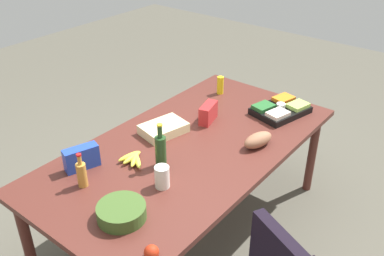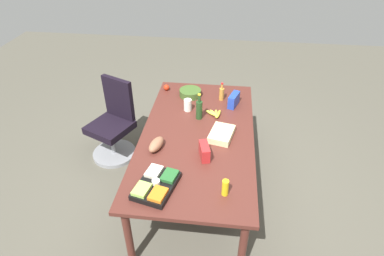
{
  "view_description": "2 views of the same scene",
  "coord_description": "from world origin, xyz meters",
  "px_view_note": "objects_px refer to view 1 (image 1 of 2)",
  "views": [
    {
      "loc": [
        1.96,
        1.58,
        2.37
      ],
      "look_at": [
        -0.15,
        -0.09,
        0.81
      ],
      "focal_mm": 40.1,
      "sensor_mm": 36.0,
      "label": 1
    },
    {
      "loc": [
        -2.74,
        -0.27,
        2.79
      ],
      "look_at": [
        0.06,
        0.07,
        0.8
      ],
      "focal_mm": 30.29,
      "sensor_mm": 36.0,
      "label": 2
    }
  ],
  "objects_px": {
    "mustard_bottle": "(220,85)",
    "banana_bunch": "(133,159)",
    "sheet_cake": "(164,129)",
    "salad_bowl": "(122,212)",
    "dressing_bottle": "(82,174)",
    "apple_red": "(152,252)",
    "chip_bag_red": "(208,113)",
    "chip_bag_blue": "(81,158)",
    "bread_loaf": "(258,140)",
    "veggie_tray": "(280,109)",
    "wine_bottle": "(161,150)",
    "mayo_jar": "(162,177)",
    "conference_table": "(189,153)"
  },
  "relations": [
    {
      "from": "apple_red",
      "to": "chip_bag_blue",
      "type": "distance_m",
      "value": 0.91
    },
    {
      "from": "conference_table",
      "to": "bread_loaf",
      "type": "distance_m",
      "value": 0.49
    },
    {
      "from": "apple_red",
      "to": "chip_bag_blue",
      "type": "height_order",
      "value": "chip_bag_blue"
    },
    {
      "from": "chip_bag_blue",
      "to": "bread_loaf",
      "type": "xyz_separation_m",
      "value": [
        -0.92,
        0.75,
        -0.02
      ]
    },
    {
      "from": "dressing_bottle",
      "to": "chip_bag_blue",
      "type": "xyz_separation_m",
      "value": [
        -0.12,
        -0.15,
        -0.01
      ]
    },
    {
      "from": "wine_bottle",
      "to": "sheet_cake",
      "type": "height_order",
      "value": "wine_bottle"
    },
    {
      "from": "veggie_tray",
      "to": "mustard_bottle",
      "type": "distance_m",
      "value": 0.59
    },
    {
      "from": "sheet_cake",
      "to": "salad_bowl",
      "type": "distance_m",
      "value": 0.93
    },
    {
      "from": "wine_bottle",
      "to": "bread_loaf",
      "type": "height_order",
      "value": "wine_bottle"
    },
    {
      "from": "apple_red",
      "to": "salad_bowl",
      "type": "xyz_separation_m",
      "value": [
        -0.11,
        -0.32,
        0.0
      ]
    },
    {
      "from": "dressing_bottle",
      "to": "banana_bunch",
      "type": "distance_m",
      "value": 0.38
    },
    {
      "from": "conference_table",
      "to": "dressing_bottle",
      "type": "height_order",
      "value": "dressing_bottle"
    },
    {
      "from": "chip_bag_blue",
      "to": "veggie_tray",
      "type": "bearing_deg",
      "value": 156.3
    },
    {
      "from": "mayo_jar",
      "to": "bread_loaf",
      "type": "relative_size",
      "value": 0.59
    },
    {
      "from": "chip_bag_red",
      "to": "dressing_bottle",
      "type": "bearing_deg",
      "value": -5.84
    },
    {
      "from": "veggie_tray",
      "to": "mustard_bottle",
      "type": "relative_size",
      "value": 3.11
    },
    {
      "from": "dressing_bottle",
      "to": "sheet_cake",
      "type": "distance_m",
      "value": 0.77
    },
    {
      "from": "conference_table",
      "to": "chip_bag_red",
      "type": "bearing_deg",
      "value": -164.11
    },
    {
      "from": "apple_red",
      "to": "sheet_cake",
      "type": "relative_size",
      "value": 0.24
    },
    {
      "from": "apple_red",
      "to": "mustard_bottle",
      "type": "relative_size",
      "value": 0.49
    },
    {
      "from": "mustard_bottle",
      "to": "mayo_jar",
      "type": "bearing_deg",
      "value": 20.51
    },
    {
      "from": "veggie_tray",
      "to": "banana_bunch",
      "type": "bearing_deg",
      "value": -19.67
    },
    {
      "from": "chip_bag_red",
      "to": "banana_bunch",
      "type": "bearing_deg",
      "value": -4.34
    },
    {
      "from": "wine_bottle",
      "to": "salad_bowl",
      "type": "relative_size",
      "value": 1.15
    },
    {
      "from": "dressing_bottle",
      "to": "wine_bottle",
      "type": "bearing_deg",
      "value": 152.54
    },
    {
      "from": "chip_bag_blue",
      "to": "bread_loaf",
      "type": "distance_m",
      "value": 1.18
    },
    {
      "from": "sheet_cake",
      "to": "salad_bowl",
      "type": "bearing_deg",
      "value": 27.55
    },
    {
      "from": "banana_bunch",
      "to": "chip_bag_blue",
      "type": "bearing_deg",
      "value": -39.71
    },
    {
      "from": "mayo_jar",
      "to": "dressing_bottle",
      "type": "distance_m",
      "value": 0.48
    },
    {
      "from": "apple_red",
      "to": "banana_bunch",
      "type": "xyz_separation_m",
      "value": [
        -0.53,
        -0.66,
        -0.01
      ]
    },
    {
      "from": "conference_table",
      "to": "wine_bottle",
      "type": "distance_m",
      "value": 0.35
    },
    {
      "from": "bread_loaf",
      "to": "sheet_cake",
      "type": "bearing_deg",
      "value": -66.99
    },
    {
      "from": "mayo_jar",
      "to": "veggie_tray",
      "type": "relative_size",
      "value": 0.29
    },
    {
      "from": "mustard_bottle",
      "to": "banana_bunch",
      "type": "xyz_separation_m",
      "value": [
        1.21,
        0.16,
        -0.05
      ]
    },
    {
      "from": "salad_bowl",
      "to": "bread_loaf",
      "type": "bearing_deg",
      "value": 169.47
    },
    {
      "from": "chip_bag_red",
      "to": "wine_bottle",
      "type": "relative_size",
      "value": 0.64
    },
    {
      "from": "mustard_bottle",
      "to": "chip_bag_blue",
      "type": "bearing_deg",
      "value": -2.01
    },
    {
      "from": "sheet_cake",
      "to": "banana_bunch",
      "type": "bearing_deg",
      "value": 13.06
    },
    {
      "from": "veggie_tray",
      "to": "bread_loaf",
      "type": "height_order",
      "value": "bread_loaf"
    },
    {
      "from": "conference_table",
      "to": "banana_bunch",
      "type": "xyz_separation_m",
      "value": [
        0.38,
        -0.16,
        0.09
      ]
    },
    {
      "from": "apple_red",
      "to": "banana_bunch",
      "type": "height_order",
      "value": "apple_red"
    },
    {
      "from": "apple_red",
      "to": "chip_bag_red",
      "type": "bearing_deg",
      "value": -154.66
    },
    {
      "from": "apple_red",
      "to": "chip_bag_red",
      "type": "height_order",
      "value": "chip_bag_red"
    },
    {
      "from": "apple_red",
      "to": "chip_bag_blue",
      "type": "relative_size",
      "value": 0.35
    },
    {
      "from": "dressing_bottle",
      "to": "chip_bag_blue",
      "type": "distance_m",
      "value": 0.19
    },
    {
      "from": "mustard_bottle",
      "to": "wine_bottle",
      "type": "relative_size",
      "value": 0.5
    },
    {
      "from": "chip_bag_blue",
      "to": "banana_bunch",
      "type": "height_order",
      "value": "chip_bag_blue"
    },
    {
      "from": "salad_bowl",
      "to": "banana_bunch",
      "type": "height_order",
      "value": "salad_bowl"
    },
    {
      "from": "dressing_bottle",
      "to": "bread_loaf",
      "type": "distance_m",
      "value": 1.2
    },
    {
      "from": "apple_red",
      "to": "mustard_bottle",
      "type": "height_order",
      "value": "mustard_bottle"
    }
  ]
}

